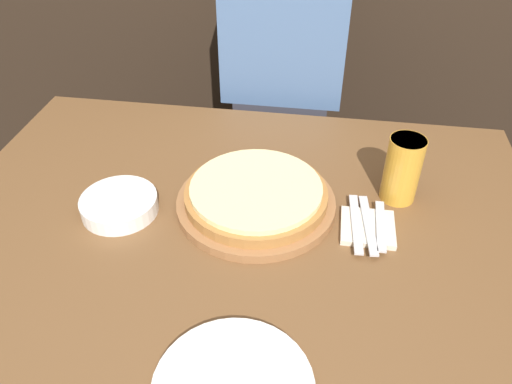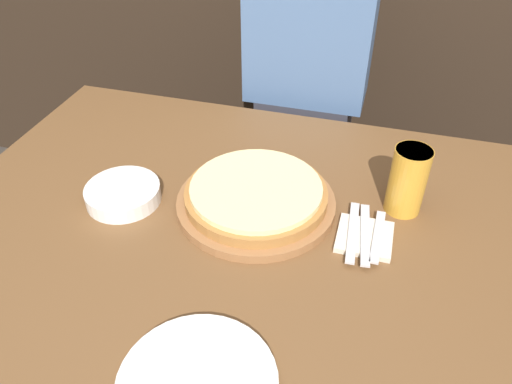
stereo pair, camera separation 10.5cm
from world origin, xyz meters
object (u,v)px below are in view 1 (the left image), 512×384
at_px(fork, 356,223).
at_px(diner_person, 282,110).
at_px(pizza_on_board, 256,197).
at_px(beer_glass, 403,167).
at_px(side_bowl, 119,205).
at_px(dinner_knife, 368,224).
at_px(spoon, 381,226).

height_order(fork, diner_person, diner_person).
bearing_deg(pizza_on_board, fork, -10.38).
height_order(beer_glass, diner_person, diner_person).
bearing_deg(side_bowl, dinner_knife, 2.22).
height_order(pizza_on_board, beer_glass, beer_glass).
xyz_separation_m(fork, spoon, (0.05, 0.00, 0.00)).
height_order(side_bowl, fork, side_bowl).
relative_size(side_bowl, diner_person, 0.12).
bearing_deg(spoon, fork, 180.00).
bearing_deg(pizza_on_board, beer_glass, 14.77).
distance_m(pizza_on_board, side_bowl, 0.29).
bearing_deg(fork, beer_glass, 52.57).
distance_m(beer_glass, fork, 0.17).
distance_m(pizza_on_board, fork, 0.22).
distance_m(dinner_knife, spoon, 0.03).
height_order(side_bowl, spoon, side_bowl).
distance_m(side_bowl, spoon, 0.55).
bearing_deg(fork, side_bowl, -177.67).
bearing_deg(beer_glass, side_bowl, -166.70).
height_order(pizza_on_board, spoon, pizza_on_board).
bearing_deg(spoon, side_bowl, -177.88).
height_order(dinner_knife, diner_person, diner_person).
distance_m(fork, dinner_knife, 0.02).
xyz_separation_m(beer_glass, spoon, (-0.04, -0.12, -0.07)).
distance_m(pizza_on_board, beer_glass, 0.32).
height_order(pizza_on_board, fork, pizza_on_board).
height_order(dinner_knife, spoon, same).
height_order(beer_glass, fork, beer_glass).
height_order(side_bowl, dinner_knife, side_bowl).
distance_m(side_bowl, diner_person, 0.71).
relative_size(pizza_on_board, spoon, 2.25).
height_order(fork, dinner_knife, same).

